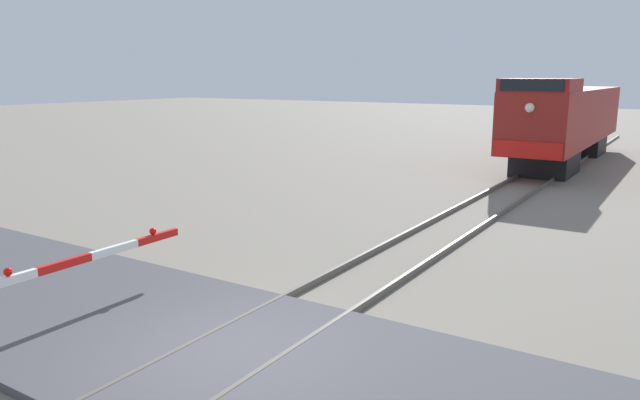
# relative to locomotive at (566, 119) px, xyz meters

# --- Properties ---
(ground_plane) EXTENTS (160.00, 160.00, 0.00)m
(ground_plane) POSITION_rel_locomotive_xyz_m (0.00, -24.50, -2.13)
(ground_plane) COLOR gray
(rail_track_left) EXTENTS (0.08, 80.00, 0.15)m
(rail_track_left) POSITION_rel_locomotive_xyz_m (-0.72, -24.50, -2.06)
(rail_track_left) COLOR #59544C
(rail_track_left) RESTS_ON ground_plane
(rail_track_right) EXTENTS (0.08, 80.00, 0.15)m
(rail_track_right) POSITION_rel_locomotive_xyz_m (0.72, -24.50, -2.06)
(rail_track_right) COLOR #59544C
(rail_track_right) RESTS_ON ground_plane
(road_surface) EXTENTS (36.00, 4.71, 0.14)m
(road_surface) POSITION_rel_locomotive_xyz_m (0.00, -24.50, -2.06)
(road_surface) COLOR #47474C
(road_surface) RESTS_ON ground_plane
(locomotive) EXTENTS (2.75, 15.14, 4.08)m
(locomotive) POSITION_rel_locomotive_xyz_m (0.00, 0.00, 0.00)
(locomotive) COLOR black
(locomotive) RESTS_ON ground_plane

